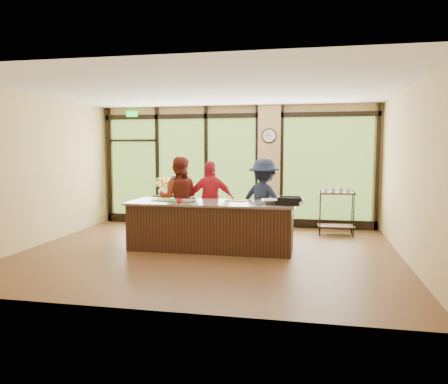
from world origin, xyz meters
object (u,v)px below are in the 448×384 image
at_px(bar_cart, 336,207).
at_px(roasting_pan, 290,203).
at_px(cook_left, 181,199).
at_px(flower_stand, 163,210).
at_px(cook_right, 264,201).
at_px(island_base, 211,227).

bearing_deg(bar_cart, roasting_pan, -119.13).
height_order(cook_left, flower_stand, cook_left).
distance_m(cook_right, flower_stand, 3.23).
height_order(island_base, cook_left, cook_left).
xyz_separation_m(cook_left, flower_stand, (-0.96, 1.57, -0.48)).
relative_size(flower_stand, bar_cart, 0.71).
height_order(flower_stand, bar_cart, bar_cart).
xyz_separation_m(cook_right, flower_stand, (-2.76, 1.62, -0.49)).
bearing_deg(cook_left, cook_right, 158.33).
bearing_deg(island_base, roasting_pan, -5.29).
distance_m(island_base, flower_stand, 3.04).
xyz_separation_m(cook_right, bar_cart, (1.52, 1.08, -0.22)).
xyz_separation_m(island_base, cook_left, (-0.87, 0.86, 0.42)).
xyz_separation_m(island_base, bar_cart, (2.44, 1.89, 0.20)).
bearing_deg(cook_right, bar_cart, -120.17).
bearing_deg(bar_cart, island_base, -146.47).
height_order(island_base, roasting_pan, roasting_pan).
relative_size(cook_left, bar_cart, 1.60).
height_order(cook_left, roasting_pan, cook_left).
height_order(island_base, bar_cart, bar_cart).
distance_m(cook_left, bar_cart, 3.48).
xyz_separation_m(cook_left, bar_cart, (3.32, 1.03, -0.21)).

